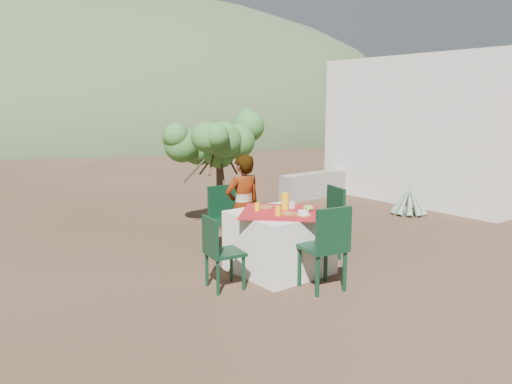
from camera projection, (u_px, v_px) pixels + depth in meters
ground at (323, 264)px, 6.48m from camera, size 160.00×160.00×0.00m
table at (279, 242)px, 6.17m from camera, size 1.30×1.30×0.76m
chair_far at (226, 216)px, 6.94m from camera, size 0.47×0.47×0.94m
chair_near at (327, 244)px, 5.49m from camera, size 0.52×0.52×0.97m
chair_left at (219, 249)px, 5.55m from camera, size 0.45×0.45×0.84m
chair_right at (328, 218)px, 6.73m from camera, size 0.56×0.56×0.96m
person at (243, 207)px, 6.64m from camera, size 0.55×0.39×1.41m
shrub_tree at (220, 147)px, 8.07m from camera, size 1.46×1.43×1.72m
agave at (409, 201)px, 9.35m from camera, size 0.69×0.67×0.73m
guesthouse at (445, 129)px, 11.00m from camera, size 3.20×4.20×3.00m
stone_wall at (328, 183)px, 11.25m from camera, size 2.60×0.35×0.55m
hill_near_right at (115, 127)px, 41.69m from camera, size 48.00×48.00×20.00m
hill_far_right at (211, 120)px, 59.13m from camera, size 36.00×36.00×14.00m
plate_far at (265, 207)px, 6.34m from camera, size 0.22×0.22×0.01m
plate_near at (289, 214)px, 5.95m from camera, size 0.20×0.20×0.01m
glass_far at (257, 207)px, 6.12m from camera, size 0.06×0.06×0.10m
glass_near at (278, 211)px, 5.87m from camera, size 0.07×0.07×0.11m
juice_pitcher at (285, 201)px, 6.18m from camera, size 0.10×0.10×0.21m
bowl_plate at (303, 215)px, 5.88m from camera, size 0.19×0.19×0.01m
white_bowl at (303, 213)px, 5.88m from camera, size 0.13×0.13×0.05m
jar_left at (286, 203)px, 6.36m from camera, size 0.07×0.07×0.11m
jar_right at (285, 203)px, 6.39m from camera, size 0.06×0.06×0.09m
napkin_holder at (292, 205)px, 6.27m from camera, size 0.08×0.05×0.09m
fruit_cluster at (308, 208)px, 6.14m from camera, size 0.13×0.12×0.07m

